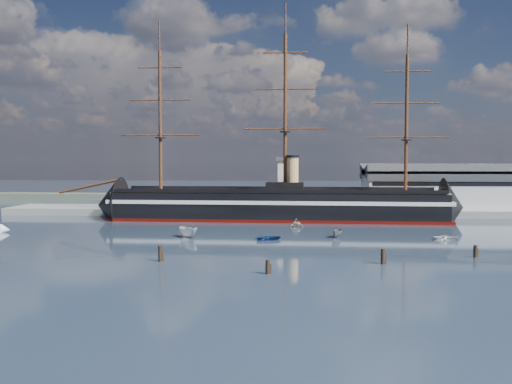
{
  "coord_description": "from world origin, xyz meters",
  "views": [
    {
      "loc": [
        6.79,
        -93.54,
        16.44
      ],
      "look_at": [
        -2.66,
        35.0,
        9.0
      ],
      "focal_mm": 40.0,
      "sensor_mm": 36.0,
      "label": 1
    }
  ],
  "objects": [
    {
      "name": "motorboat_a",
      "position": [
        -16.1,
        23.96,
        0.0
      ],
      "size": [
        7.24,
        6.66,
        2.89
      ],
      "primitive_type": "imported",
      "rotation": [
        0.0,
        0.0,
        0.7
      ],
      "color": "silver",
      "rests_on": "ground"
    },
    {
      "name": "piling_near_mid",
      "position": [
        2.54,
        -12.88,
        0.0
      ],
      "size": [
        0.64,
        0.64,
        2.76
      ],
      "primitive_type": "cylinder",
      "color": "black",
      "rests_on": "ground"
    },
    {
      "name": "motorboat_b",
      "position": [
        0.99,
        21.51,
        0.0
      ],
      "size": [
        1.83,
        3.31,
        1.46
      ],
      "primitive_type": "imported",
      "rotation": [
        0.0,
        0.0,
        1.77
      ],
      "color": "navy",
      "rests_on": "ground"
    },
    {
      "name": "piling_near_right",
      "position": [
        20.13,
        -3.91,
        0.0
      ],
      "size": [
        0.64,
        0.64,
        3.13
      ],
      "primitive_type": "cylinder",
      "color": "black",
      "rests_on": "ground"
    },
    {
      "name": "piling_near_left",
      "position": [
        -15.25,
        -4.09,
        0.0
      ],
      "size": [
        0.64,
        0.64,
        3.26
      ],
      "primitive_type": "cylinder",
      "color": "black",
      "rests_on": "ground"
    },
    {
      "name": "ground",
      "position": [
        0.0,
        40.0,
        0.0
      ],
      "size": [
        600.0,
        600.0,
        0.0
      ],
      "primitive_type": "plane",
      "color": "#1B2936",
      "rests_on": "ground"
    },
    {
      "name": "motorboat_d",
      "position": [
        6.52,
        44.44,
        0.0
      ],
      "size": [
        6.56,
        4.59,
        2.21
      ],
      "primitive_type": "imported",
      "rotation": [
        0.0,
        0.0,
        0.36
      ],
      "color": "beige",
      "rests_on": "ground"
    },
    {
      "name": "warehouse",
      "position": [
        58.0,
        80.0,
        7.98
      ],
      "size": [
        63.0,
        21.0,
        11.6
      ],
      "color": "#B7BABC",
      "rests_on": "ground"
    },
    {
      "name": "motorboat_c",
      "position": [
        15.08,
        26.55,
        0.0
      ],
      "size": [
        5.52,
        3.34,
        2.08
      ],
      "primitive_type": "imported",
      "rotation": [
        0.0,
        0.0,
        -0.3
      ],
      "color": "slate",
      "rests_on": "ground"
    },
    {
      "name": "quay_tower",
      "position": [
        3.0,
        73.0,
        9.75
      ],
      "size": [
        5.0,
        5.0,
        15.0
      ],
      "color": "silver",
      "rests_on": "ground"
    },
    {
      "name": "piling_far_right",
      "position": [
        36.54,
        3.62,
        0.0
      ],
      "size": [
        0.64,
        0.64,
        2.74
      ],
      "primitive_type": "cylinder",
      "color": "black",
      "rests_on": "ground"
    },
    {
      "name": "motorboat_e",
      "position": [
        36.96,
        23.89,
        0.0
      ],
      "size": [
        1.48,
        3.2,
        1.45
      ],
      "primitive_type": "imported",
      "rotation": [
        0.0,
        0.0,
        1.65
      ],
      "color": "white",
      "rests_on": "ground"
    },
    {
      "name": "quay",
      "position": [
        10.0,
        76.0,
        0.0
      ],
      "size": [
        180.0,
        18.0,
        2.0
      ],
      "primitive_type": "cube",
      "color": "slate",
      "rests_on": "ground"
    },
    {
      "name": "warship",
      "position": [
        -0.39,
        60.0,
        4.04
      ],
      "size": [
        113.11,
        18.89,
        53.94
      ],
      "rotation": [
        0.0,
        0.0,
        -0.03
      ],
      "color": "black",
      "rests_on": "ground"
    }
  ]
}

